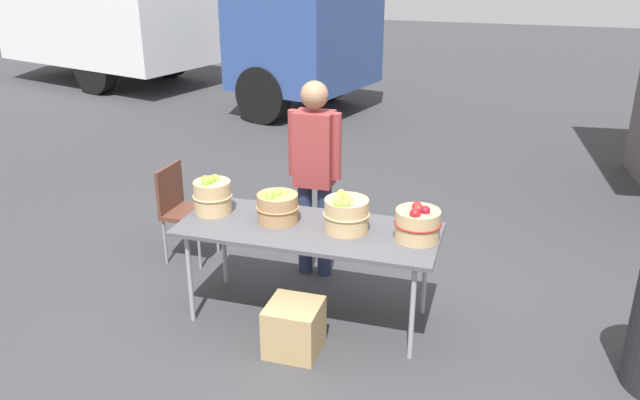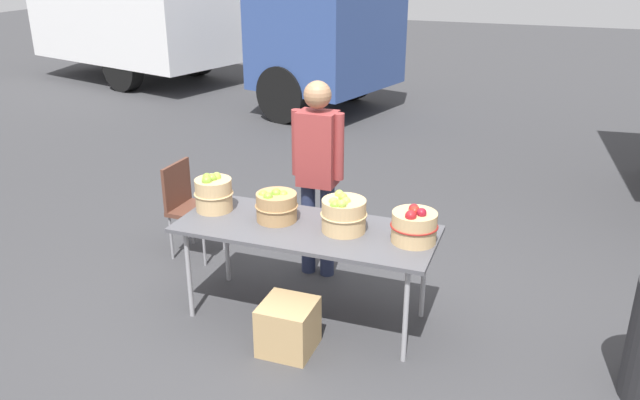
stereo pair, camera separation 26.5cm
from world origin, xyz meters
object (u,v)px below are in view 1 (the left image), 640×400
(market_table, at_px, (308,233))
(apple_basket_green_2, at_px, (346,214))
(apple_basket_green_0, at_px, (212,196))
(produce_crate, at_px, (294,328))
(box_truck, at_px, (146,9))
(apple_basket_red_0, at_px, (418,224))
(apple_basket_green_1, at_px, (277,207))
(vendor_adult, at_px, (315,165))
(folding_chair, at_px, (182,205))

(market_table, relative_size, apple_basket_green_2, 5.64)
(apple_basket_green_0, distance_m, produce_crate, 1.20)
(apple_basket_green_2, relative_size, produce_crate, 0.92)
(apple_basket_green_0, height_order, box_truck, box_truck)
(apple_basket_red_0, height_order, produce_crate, apple_basket_red_0)
(apple_basket_green_1, bearing_deg, box_truck, 126.68)
(apple_basket_green_2, relative_size, apple_basket_red_0, 1.02)
(vendor_adult, relative_size, box_truck, 0.21)
(apple_basket_green_1, height_order, box_truck, box_truck)
(apple_basket_green_1, xyz_separation_m, box_truck, (-5.22, 7.01, 0.62))
(apple_basket_green_1, relative_size, apple_basket_red_0, 0.97)
(apple_basket_green_0, height_order, apple_basket_green_2, apple_basket_green_0)
(apple_basket_green_2, bearing_deg, apple_basket_green_0, 178.42)
(apple_basket_green_0, height_order, apple_basket_red_0, apple_basket_green_0)
(apple_basket_green_2, height_order, produce_crate, apple_basket_green_2)
(folding_chair, bearing_deg, box_truck, 34.23)
(apple_basket_green_2, distance_m, apple_basket_red_0, 0.51)
(market_table, height_order, folding_chair, folding_chair)
(produce_crate, bearing_deg, box_truck, 126.29)
(apple_basket_green_0, bearing_deg, apple_basket_green_1, -1.85)
(produce_crate, bearing_deg, apple_basket_green_0, 148.11)
(apple_basket_green_0, relative_size, box_truck, 0.04)
(market_table, distance_m, vendor_adult, 0.76)
(apple_basket_green_0, distance_m, apple_basket_green_1, 0.53)
(market_table, distance_m, apple_basket_green_2, 0.33)
(market_table, relative_size, produce_crate, 5.21)
(folding_chair, relative_size, produce_crate, 2.36)
(produce_crate, bearing_deg, apple_basket_green_2, 63.60)
(market_table, bearing_deg, produce_crate, -85.37)
(apple_basket_red_0, xyz_separation_m, produce_crate, (-0.75, -0.48, -0.68))
(apple_basket_green_1, relative_size, vendor_adult, 0.19)
(vendor_adult, xyz_separation_m, produce_crate, (0.20, -1.13, -0.81))
(box_truck, bearing_deg, produce_crate, -38.07)
(apple_basket_green_2, bearing_deg, apple_basket_red_0, -0.02)
(vendor_adult, bearing_deg, market_table, 102.89)
(apple_basket_green_1, xyz_separation_m, produce_crate, (0.29, -0.49, -0.68))
(market_table, relative_size, vendor_adult, 1.13)
(market_table, bearing_deg, folding_chair, 155.11)
(apple_basket_green_1, height_order, folding_chair, apple_basket_green_1)
(apple_basket_green_1, height_order, apple_basket_green_2, apple_basket_green_2)
(market_table, height_order, apple_basket_green_2, apple_basket_green_2)
(apple_basket_green_0, xyz_separation_m, folding_chair, (-0.60, 0.58, -0.38))
(apple_basket_green_0, relative_size, vendor_adult, 0.18)
(market_table, relative_size, apple_basket_green_1, 5.90)
(market_table, distance_m, apple_basket_green_1, 0.30)
(vendor_adult, bearing_deg, apple_basket_red_0, 145.07)
(vendor_adult, distance_m, produce_crate, 1.40)
(apple_basket_green_0, xyz_separation_m, produce_crate, (0.82, -0.51, -0.70))
(apple_basket_green_1, height_order, apple_basket_red_0, apple_basket_red_0)
(vendor_adult, relative_size, produce_crate, 4.60)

